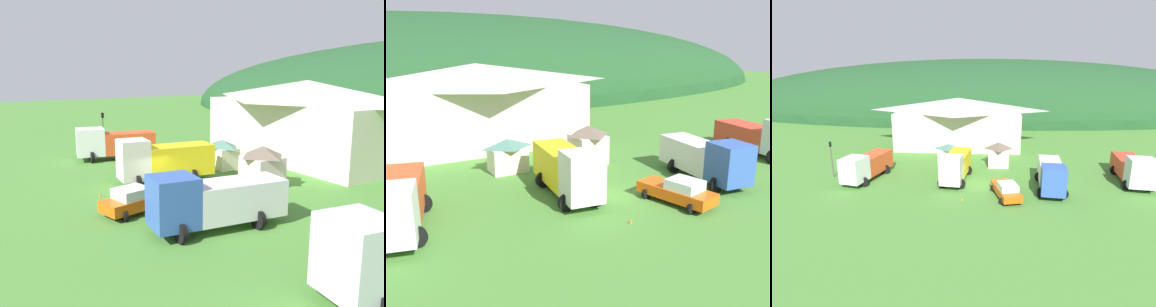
% 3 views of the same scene
% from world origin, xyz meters
% --- Properties ---
extents(ground_plane, '(200.00, 200.00, 0.00)m').
position_xyz_m(ground_plane, '(0.00, 0.00, 0.00)').
color(ground_plane, '#477F33').
extents(forested_hill_backdrop, '(156.82, 60.00, 29.33)m').
position_xyz_m(forested_hill_backdrop, '(0.00, 60.79, 0.00)').
color(forested_hill_backdrop, '#1E4723').
rests_on(forested_hill_backdrop, ground).
extents(depot_building, '(20.55, 11.00, 7.78)m').
position_xyz_m(depot_building, '(-3.65, 17.91, 4.01)').
color(depot_building, beige).
rests_on(depot_building, ground).
extents(play_shed_cream, '(2.95, 2.16, 2.61)m').
position_xyz_m(play_shed_cream, '(-4.21, 8.23, 1.34)').
color(play_shed_cream, beige).
rests_on(play_shed_cream, ground).
extents(play_shed_pink, '(2.76, 2.74, 3.16)m').
position_xyz_m(play_shed_pink, '(2.40, 7.24, 1.63)').
color(play_shed_pink, beige).
rests_on(play_shed_pink, ground).
extents(heavy_rig_white, '(3.98, 7.88, 3.20)m').
position_xyz_m(heavy_rig_white, '(-12.84, 1.06, 1.71)').
color(heavy_rig_white, white).
rests_on(heavy_rig_white, ground).
extents(flatbed_truck_yellow, '(3.55, 7.70, 3.58)m').
position_xyz_m(flatbed_truck_yellow, '(-2.59, 1.35, 1.85)').
color(flatbed_truck_yellow, silver).
rests_on(flatbed_truck_yellow, ground).
extents(box_truck_blue, '(3.60, 7.99, 3.30)m').
position_xyz_m(box_truck_blue, '(7.60, -0.73, 1.72)').
color(box_truck_blue, '#3356AD').
rests_on(box_truck_blue, ground).
extents(tow_truck_silver, '(4.03, 8.62, 3.52)m').
position_xyz_m(tow_truck_silver, '(17.06, 1.95, 1.71)').
color(tow_truck_silver, silver).
rests_on(tow_truck_silver, ground).
extents(service_pickup_orange, '(2.99, 5.20, 1.66)m').
position_xyz_m(service_pickup_orange, '(2.82, -3.14, 0.83)').
color(service_pickup_orange, '#E7550F').
rests_on(service_pickup_orange, ground).
extents(traffic_cone_near_pickup, '(0.36, 0.36, 0.56)m').
position_xyz_m(traffic_cone_near_pickup, '(-1.49, -4.12, 0.00)').
color(traffic_cone_near_pickup, orange).
rests_on(traffic_cone_near_pickup, ground).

